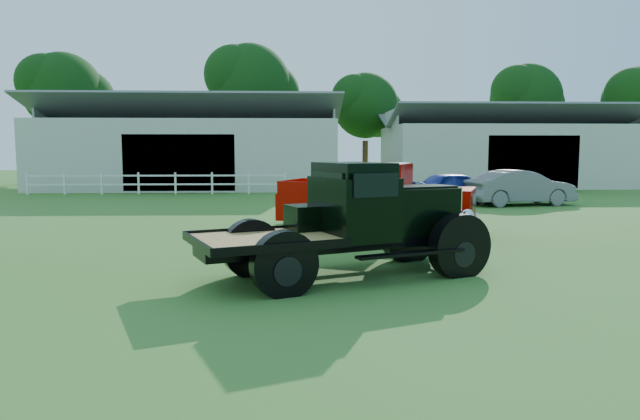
{
  "coord_description": "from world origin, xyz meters",
  "views": [
    {
      "loc": [
        -0.31,
        -11.54,
        2.38
      ],
      "look_at": [
        0.2,
        1.2,
        1.05
      ],
      "focal_mm": 32.0,
      "sensor_mm": 36.0,
      "label": 1
    }
  ],
  "objects_px": {
    "white_pickup": "(357,197)",
    "misc_car_grey": "(520,188)",
    "vintage_flatbed": "(348,220)",
    "misc_car_blue": "(457,188)",
    "red_pickup": "(376,198)"
  },
  "relations": [
    {
      "from": "vintage_flatbed",
      "to": "misc_car_blue",
      "type": "height_order",
      "value": "vintage_flatbed"
    },
    {
      "from": "vintage_flatbed",
      "to": "misc_car_grey",
      "type": "xyz_separation_m",
      "value": [
        8.76,
        13.85,
        -0.31
      ]
    },
    {
      "from": "misc_car_blue",
      "to": "white_pickup",
      "type": "bearing_deg",
      "value": 132.6
    },
    {
      "from": "vintage_flatbed",
      "to": "red_pickup",
      "type": "height_order",
      "value": "vintage_flatbed"
    },
    {
      "from": "vintage_flatbed",
      "to": "white_pickup",
      "type": "distance_m",
      "value": 7.51
    },
    {
      "from": "red_pickup",
      "to": "misc_car_blue",
      "type": "bearing_deg",
      "value": 83.24
    },
    {
      "from": "white_pickup",
      "to": "misc_car_grey",
      "type": "height_order",
      "value": "white_pickup"
    },
    {
      "from": "white_pickup",
      "to": "misc_car_blue",
      "type": "bearing_deg",
      "value": 61.06
    },
    {
      "from": "vintage_flatbed",
      "to": "red_pickup",
      "type": "xyz_separation_m",
      "value": [
        1.31,
        5.6,
        -0.06
      ]
    },
    {
      "from": "vintage_flatbed",
      "to": "misc_car_grey",
      "type": "bearing_deg",
      "value": 34.95
    },
    {
      "from": "red_pickup",
      "to": "white_pickup",
      "type": "xyz_separation_m",
      "value": [
        -0.35,
        1.84,
        -0.11
      ]
    },
    {
      "from": "red_pickup",
      "to": "misc_car_blue",
      "type": "height_order",
      "value": "red_pickup"
    },
    {
      "from": "vintage_flatbed",
      "to": "white_pickup",
      "type": "bearing_deg",
      "value": 59.93
    },
    {
      "from": "vintage_flatbed",
      "to": "misc_car_grey",
      "type": "distance_m",
      "value": 16.39
    },
    {
      "from": "white_pickup",
      "to": "misc_car_grey",
      "type": "relative_size",
      "value": 1.07
    }
  ]
}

